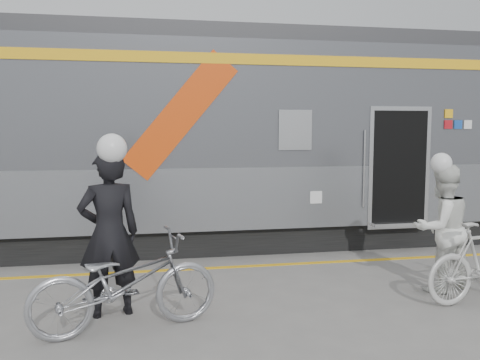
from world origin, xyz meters
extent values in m
plane|color=slate|center=(0.00, 0.00, 0.00)|extent=(90.00, 90.00, 0.00)
cube|color=black|center=(0.61, 4.20, 0.25)|extent=(24.00, 2.70, 0.50)
cube|color=#9EA0A5|center=(0.61, 4.20, 1.05)|extent=(24.00, 3.00, 1.10)
cube|color=slate|center=(0.61, 4.20, 2.70)|extent=(24.00, 3.00, 2.20)
cube|color=#38383A|center=(0.61, 4.20, 3.95)|extent=(24.00, 2.64, 0.30)
cube|color=#F2B015|center=(0.61, 2.69, 3.45)|extent=(24.00, 0.02, 0.18)
cube|color=#E0450D|center=(-1.19, 2.69, 2.50)|extent=(1.96, 0.01, 2.19)
cube|color=black|center=(0.81, 2.69, 2.25)|extent=(0.55, 0.02, 0.65)
cube|color=black|center=(2.81, 2.90, 1.55)|extent=(1.05, 0.45, 2.10)
cube|color=silver|center=(2.81, 2.69, 1.55)|extent=(1.20, 0.02, 2.25)
cylinder|color=silver|center=(2.11, 2.67, 1.55)|extent=(0.04, 0.04, 1.40)
cube|color=silver|center=(2.81, 2.65, 0.52)|extent=(1.05, 0.25, 0.06)
cube|color=#F2B015|center=(3.76, 2.69, 2.55)|extent=(0.16, 0.01, 0.16)
cube|color=#B2141E|center=(3.76, 2.69, 2.35)|extent=(0.16, 0.01, 0.16)
cube|color=#194BA7|center=(3.96, 2.69, 2.35)|extent=(0.16, 0.01, 0.16)
cube|color=silver|center=(4.16, 2.69, 2.35)|extent=(0.16, 0.01, 0.16)
cube|color=silver|center=(1.21, 2.69, 1.05)|extent=(0.22, 0.01, 0.22)
cube|color=#F2B015|center=(0.00, 2.15, 0.00)|extent=(24.00, 0.12, 0.01)
imported|color=black|center=(-2.23, 0.32, 1.01)|extent=(0.83, 0.64, 2.02)
imported|color=#9FA0A6|center=(-2.03, -0.23, 0.56)|extent=(2.23, 1.20, 1.11)
imported|color=white|center=(2.28, 0.44, 0.89)|extent=(0.95, 0.78, 1.78)
sphere|color=white|center=(-2.23, 0.32, 2.20)|extent=(0.35, 0.35, 0.35)
sphere|color=white|center=(2.28, 0.44, 1.92)|extent=(0.28, 0.28, 0.28)
camera|label=1|loc=(-1.78, -5.90, 2.28)|focal=38.00mm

